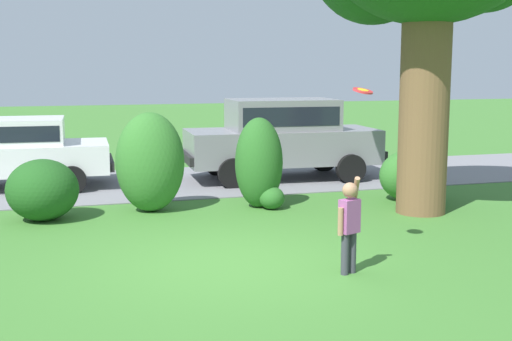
{
  "coord_description": "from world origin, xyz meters",
  "views": [
    {
      "loc": [
        -2.28,
        -8.75,
        2.68
      ],
      "look_at": [
        0.66,
        1.09,
        1.1
      ],
      "focal_mm": 47.49,
      "sensor_mm": 36.0,
      "label": 1
    }
  ],
  "objects": [
    {
      "name": "ground_plane",
      "position": [
        0.0,
        0.0,
        0.0
      ],
      "size": [
        80.0,
        80.0,
        0.0
      ],
      "primitive_type": "plane",
      "color": "#3D752D"
    },
    {
      "name": "driveway_strip",
      "position": [
        0.0,
        6.71,
        0.01
      ],
      "size": [
        28.0,
        4.4,
        0.02
      ],
      "primitive_type": "cube",
      "color": "slate",
      "rests_on": "ground"
    },
    {
      "name": "shrub_centre_left",
      "position": [
        -2.53,
        3.5,
        0.54
      ],
      "size": [
        1.25,
        1.25,
        1.08
      ],
      "color": "#1E511C",
      "rests_on": "ground"
    },
    {
      "name": "shrub_centre",
      "position": [
        -0.61,
        3.7,
        0.93
      ],
      "size": [
        1.27,
        1.05,
        1.86
      ],
      "color": "#33702B",
      "rests_on": "ground"
    },
    {
      "name": "shrub_centre_right",
      "position": [
        1.45,
        3.46,
        0.82
      ],
      "size": [
        0.92,
        0.92,
        1.73
      ],
      "color": "#286023",
      "rests_on": "ground"
    },
    {
      "name": "shrub_far_end",
      "position": [
        4.57,
        3.21,
        0.47
      ],
      "size": [
        1.18,
        1.15,
        1.01
      ],
      "color": "#33702B",
      "rests_on": "ground"
    },
    {
      "name": "parked_sedan",
      "position": [
        -3.14,
        6.92,
        0.85
      ],
      "size": [
        4.47,
        2.23,
        1.56
      ],
      "color": "white",
      "rests_on": "ground"
    },
    {
      "name": "parked_suv",
      "position": [
        2.91,
        6.45,
        1.08
      ],
      "size": [
        4.77,
        2.25,
        1.92
      ],
      "color": "gray",
      "rests_on": "ground"
    },
    {
      "name": "child_thrower",
      "position": [
        1.32,
        -0.9,
        0.72
      ],
      "size": [
        0.39,
        0.37,
        1.29
      ],
      "color": "#383842",
      "rests_on": "ground"
    },
    {
      "name": "frisbee",
      "position": [
        1.76,
        -0.31,
        2.36
      ],
      "size": [
        0.29,
        0.28,
        0.12
      ],
      "color": "red"
    }
  ]
}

